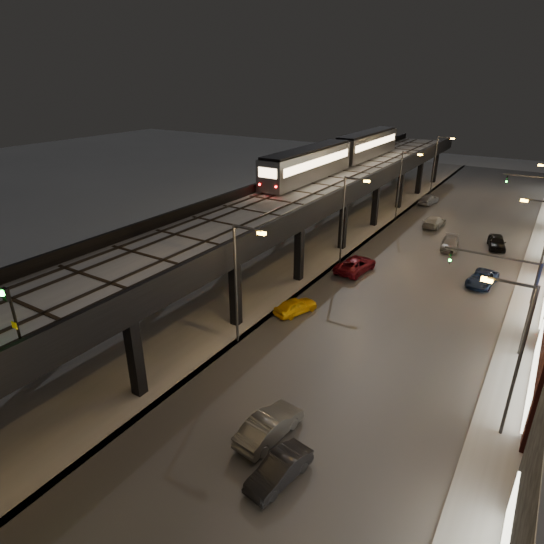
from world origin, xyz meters
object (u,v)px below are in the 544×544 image
Objects in this scene: car_taxi at (296,306)px; subway_train at (341,153)px; car_onc_red at (497,243)px; rail_signal at (10,307)px; car_far_white at (429,199)px; car_mid_silver at (355,265)px; car_onc_dark at (482,279)px; car_near_white at (269,427)px; car_mid_dark at (434,222)px; car_onc_silver at (279,470)px; car_onc_white at (450,244)px.

subway_train is at bearing -52.32° from car_taxi.
car_taxi is 27.76m from car_onc_red.
car_far_white is at bearing 87.12° from rail_signal.
car_mid_silver is 1.18× the size of car_far_white.
subway_train is 21.94m from car_mid_silver.
rail_signal is 0.70× the size of car_onc_dark.
car_onc_red is at bearing 98.23° from car_onc_dark.
car_mid_silver is (-4.83, 23.41, 0.01)m from car_near_white.
car_mid_dark is at bearing -80.94° from car_near_white.
subway_train reaches higher than car_onc_dark.
subway_train is at bearing 158.07° from car_onc_red.
car_taxi is at bearing 98.11° from car_far_white.
car_onc_silver is (16.86, -43.46, -7.77)m from subway_train.
subway_train is 9.57× the size of car_taxi.
car_onc_dark is at bearing -96.83° from car_near_white.
car_onc_dark is at bearing -101.41° from car_onc_red.
car_far_white reaches higher than car_onc_silver.
car_mid_silver is 1.17× the size of car_onc_dark.
car_far_white is 55.81m from car_onc_silver.
car_far_white is (9.45, 11.86, -7.64)m from subway_train.
car_far_white is (-0.66, 29.76, 0.03)m from car_mid_silver.
car_taxi is 40.36m from car_far_white.
car_onc_red is at bearing 135.50° from car_far_white.
car_onc_white is (1.62, 35.02, -0.10)m from car_near_white.
car_mid_silver is at bearing -60.56° from subway_train.
car_far_white is at bearing 107.23° from car_onc_silver.
subway_train reaches higher than car_onc_red.
car_near_white is at bearing 104.21° from car_far_white.
car_onc_silver is at bearing -68.79° from subway_train.
car_near_white is 27.50m from car_onc_dark.
car_taxi is 18.37m from car_onc_dark.
car_taxi is 0.85× the size of car_onc_dark.
car_taxi is 0.86× the size of car_far_white.
car_far_white is 1.03× the size of car_onc_white.
car_onc_white is at bearing -158.72° from car_onc_red.
car_mid_dark is 44.53m from car_onc_silver.
car_taxi is at bearing -127.78° from car_onc_red.
car_onc_red is (11.50, -15.16, -0.04)m from car_far_white.
car_taxi is (9.30, -28.50, -7.74)m from subway_train.
subway_train is 30.96m from car_taxi.
subway_train is 8.13× the size of car_onc_dark.
car_taxi is 0.73× the size of car_mid_silver.
car_mid_silver is 1.11× the size of car_mid_dark.
subway_train reaches higher than car_taxi.
car_onc_white is 1.02× the size of car_onc_red.
rail_signal is 0.74× the size of car_onc_white.
car_mid_dark is 1.24× the size of car_onc_silver.
car_onc_dark is 1.06× the size of car_onc_red.
car_onc_silver is at bearing 138.38° from car_near_white.
car_near_white is at bearing 133.35° from car_taxi.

